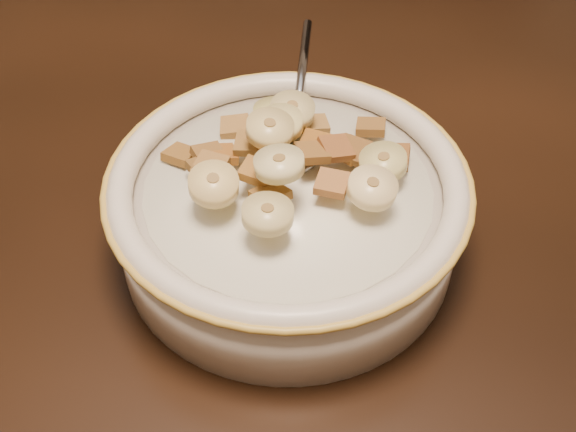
% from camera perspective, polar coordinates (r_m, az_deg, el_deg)
% --- Properties ---
extents(table, '(1.42, 0.93, 0.04)m').
position_cam_1_polar(table, '(0.52, 1.52, -4.83)').
color(table, black).
rests_on(table, floor).
extents(cereal_bowl, '(0.23, 0.23, 0.06)m').
position_cam_1_polar(cereal_bowl, '(0.49, -0.00, -0.19)').
color(cereal_bowl, beige).
rests_on(cereal_bowl, table).
extents(milk, '(0.19, 0.19, 0.00)m').
position_cam_1_polar(milk, '(0.47, -0.00, 2.11)').
color(milk, white).
rests_on(milk, cereal_bowl).
extents(spoon, '(0.05, 0.06, 0.01)m').
position_cam_1_polar(spoon, '(0.50, 0.40, 5.40)').
color(spoon, gray).
rests_on(spoon, cereal_bowl).
extents(cereal_square_0, '(0.03, 0.03, 0.01)m').
position_cam_1_polar(cereal_square_0, '(0.47, 1.90, 5.02)').
color(cereal_square_0, brown).
rests_on(cereal_square_0, milk).
extents(cereal_square_1, '(0.02, 0.02, 0.01)m').
position_cam_1_polar(cereal_square_1, '(0.49, 2.21, 5.79)').
color(cereal_square_1, '#97561A').
rests_on(cereal_square_1, milk).
extents(cereal_square_2, '(0.02, 0.02, 0.01)m').
position_cam_1_polar(cereal_square_2, '(0.46, -2.49, 3.54)').
color(cereal_square_2, '#9D5F20').
rests_on(cereal_square_2, milk).
extents(cereal_square_3, '(0.03, 0.03, 0.01)m').
position_cam_1_polar(cereal_square_3, '(0.47, -6.52, 3.83)').
color(cereal_square_3, brown).
rests_on(cereal_square_3, milk).
extents(cereal_square_4, '(0.03, 0.03, 0.01)m').
position_cam_1_polar(cereal_square_4, '(0.48, -6.21, 4.75)').
color(cereal_square_4, brown).
rests_on(cereal_square_4, milk).
extents(cereal_square_5, '(0.03, 0.03, 0.01)m').
position_cam_1_polar(cereal_square_5, '(0.51, 2.04, 7.21)').
color(cereal_square_5, olive).
rests_on(cereal_square_5, milk).
extents(cereal_square_6, '(0.02, 0.02, 0.01)m').
position_cam_1_polar(cereal_square_6, '(0.51, 6.56, 7.00)').
color(cereal_square_6, brown).
rests_on(cereal_square_6, milk).
extents(cereal_square_7, '(0.02, 0.02, 0.01)m').
position_cam_1_polar(cereal_square_7, '(0.48, -2.99, 5.77)').
color(cereal_square_7, olive).
rests_on(cereal_square_7, milk).
extents(cereal_square_8, '(0.03, 0.03, 0.01)m').
position_cam_1_polar(cereal_square_8, '(0.49, 7.54, 4.26)').
color(cereal_square_8, brown).
rests_on(cereal_square_8, milk).
extents(cereal_square_9, '(0.03, 0.03, 0.01)m').
position_cam_1_polar(cereal_square_9, '(0.47, -6.34, 3.41)').
color(cereal_square_9, olive).
rests_on(cereal_square_9, milk).
extents(cereal_square_10, '(0.02, 0.02, 0.01)m').
position_cam_1_polar(cereal_square_10, '(0.46, 3.50, 2.59)').
color(cereal_square_10, '#975F2F').
rests_on(cereal_square_10, milk).
extents(cereal_square_11, '(0.03, 0.03, 0.01)m').
position_cam_1_polar(cereal_square_11, '(0.52, -4.23, 7.06)').
color(cereal_square_11, olive).
rests_on(cereal_square_11, milk).
extents(cereal_square_12, '(0.02, 0.02, 0.01)m').
position_cam_1_polar(cereal_square_12, '(0.50, -8.46, 4.81)').
color(cereal_square_12, brown).
rests_on(cereal_square_12, milk).
extents(cereal_square_13, '(0.03, 0.03, 0.01)m').
position_cam_1_polar(cereal_square_13, '(0.49, -5.32, 4.86)').
color(cereal_square_13, brown).
rests_on(cereal_square_13, milk).
extents(cereal_square_14, '(0.03, 0.03, 0.01)m').
position_cam_1_polar(cereal_square_14, '(0.48, 3.82, 5.35)').
color(cereal_square_14, brown).
rests_on(cereal_square_14, milk).
extents(cereal_square_15, '(0.02, 0.02, 0.01)m').
position_cam_1_polar(cereal_square_15, '(0.48, 5.22, 5.16)').
color(cereal_square_15, brown).
rests_on(cereal_square_15, milk).
extents(cereal_square_16, '(0.03, 0.03, 0.01)m').
position_cam_1_polar(cereal_square_16, '(0.49, 4.99, 5.21)').
color(cereal_square_16, '#996124').
rests_on(cereal_square_16, milk).
extents(cereal_square_17, '(0.03, 0.03, 0.01)m').
position_cam_1_polar(cereal_square_17, '(0.45, -1.40, 1.71)').
color(cereal_square_17, brown).
rests_on(cereal_square_17, milk).
extents(cereal_square_18, '(0.02, 0.02, 0.01)m').
position_cam_1_polar(cereal_square_18, '(0.49, 8.38, 4.62)').
color(cereal_square_18, brown).
rests_on(cereal_square_18, milk).
extents(cereal_square_19, '(0.02, 0.02, 0.01)m').
position_cam_1_polar(cereal_square_19, '(0.47, -6.14, 3.95)').
color(cereal_square_19, brown).
rests_on(cereal_square_19, milk).
extents(banana_slice_0, '(0.03, 0.03, 0.01)m').
position_cam_1_polar(banana_slice_0, '(0.49, -0.63, 7.32)').
color(banana_slice_0, '#E8CE86').
rests_on(banana_slice_0, milk).
extents(banana_slice_1, '(0.03, 0.03, 0.02)m').
position_cam_1_polar(banana_slice_1, '(0.50, 0.34, 8.34)').
color(banana_slice_1, tan).
rests_on(banana_slice_1, milk).
extents(banana_slice_2, '(0.04, 0.04, 0.01)m').
position_cam_1_polar(banana_slice_2, '(0.46, -1.44, 6.91)').
color(banana_slice_2, '#DEC773').
rests_on(banana_slice_2, milk).
extents(banana_slice_3, '(0.04, 0.04, 0.01)m').
position_cam_1_polar(banana_slice_3, '(0.50, -0.99, 8.14)').
color(banana_slice_3, '#CEC572').
rests_on(banana_slice_3, milk).
extents(banana_slice_4, '(0.04, 0.04, 0.01)m').
position_cam_1_polar(banana_slice_4, '(0.42, -1.62, 0.17)').
color(banana_slice_4, tan).
rests_on(banana_slice_4, milk).
extents(banana_slice_5, '(0.03, 0.03, 0.02)m').
position_cam_1_polar(banana_slice_5, '(0.44, -5.90, 2.53)').
color(banana_slice_5, '#FFDA7D').
rests_on(banana_slice_5, milk).
extents(banana_slice_6, '(0.04, 0.04, 0.02)m').
position_cam_1_polar(banana_slice_6, '(0.45, -5.85, 2.44)').
color(banana_slice_6, '#CABE65').
rests_on(banana_slice_6, milk).
extents(banana_slice_7, '(0.04, 0.04, 0.01)m').
position_cam_1_polar(banana_slice_7, '(0.45, 6.69, 2.22)').
color(banana_slice_7, '#FCDC8A').
rests_on(banana_slice_7, milk).
extents(banana_slice_8, '(0.04, 0.04, 0.01)m').
position_cam_1_polar(banana_slice_8, '(0.44, -0.70, 4.13)').
color(banana_slice_8, '#CFC482').
rests_on(banana_slice_8, milk).
extents(banana_slice_9, '(0.03, 0.03, 0.02)m').
position_cam_1_polar(banana_slice_9, '(0.47, 7.52, 4.24)').
color(banana_slice_9, '#D0BD6D').
rests_on(banana_slice_9, milk).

